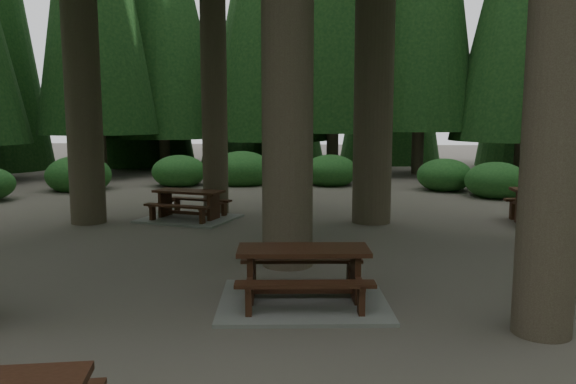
{
  "coord_description": "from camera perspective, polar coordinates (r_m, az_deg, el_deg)",
  "views": [
    {
      "loc": [
        1.68,
        -8.95,
        2.49
      ],
      "look_at": [
        0.71,
        1.21,
        1.1
      ],
      "focal_mm": 35.0,
      "sensor_mm": 36.0,
      "label": 1
    }
  ],
  "objects": [
    {
      "name": "picnic_table_c",
      "position": [
        13.71,
        -10.02,
        -1.82
      ],
      "size": [
        2.49,
        2.23,
        0.72
      ],
      "rotation": [
        0.0,
        0.0,
        -0.26
      ],
      "color": "gray",
      "rests_on": "ground"
    },
    {
      "name": "ground",
      "position": [
        9.44,
        -5.05,
        -7.57
      ],
      "size": [
        80.0,
        80.0,
        0.0
      ],
      "primitive_type": "plane",
      "color": "#4F4740",
      "rests_on": "ground"
    },
    {
      "name": "picnic_table_a",
      "position": [
        7.6,
        1.55,
        -9.38
      ],
      "size": [
        2.41,
        2.06,
        0.75
      ],
      "rotation": [
        0.0,
        0.0,
        0.11
      ],
      "color": "gray",
      "rests_on": "ground"
    },
    {
      "name": "shrub_ring",
      "position": [
        9.97,
        -0.3,
        -4.34
      ],
      "size": [
        23.86,
        24.64,
        1.49
      ],
      "color": "#1D5720",
      "rests_on": "ground"
    },
    {
      "name": "picnic_table_d",
      "position": [
        14.23,
        25.54,
        -0.85
      ],
      "size": [
        1.91,
        1.54,
        0.82
      ],
      "rotation": [
        0.0,
        0.0,
        0.01
      ],
      "color": "#331B0F",
      "rests_on": "ground"
    }
  ]
}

